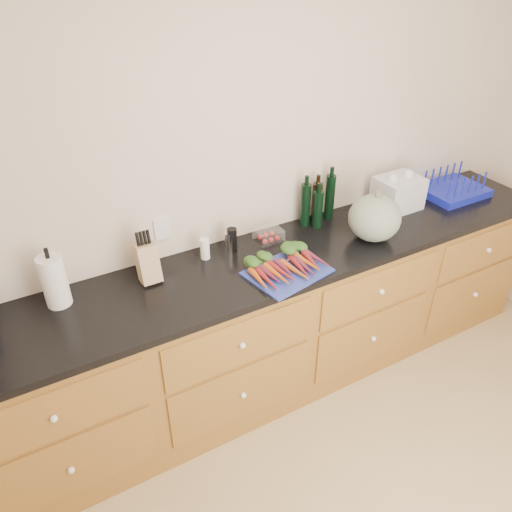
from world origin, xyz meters
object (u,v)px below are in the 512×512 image
squash (375,218)px  paper_towel (54,281)px  carrots (284,264)px  dish_rack (453,189)px  knife_block (148,263)px  tomato_box (269,235)px  cutting_board (287,272)px

squash → paper_towel: bearing=171.2°
carrots → dish_rack: dish_rack is taller
carrots → squash: size_ratio=1.28×
carrots → paper_towel: 1.13m
carrots → paper_towel: (-1.09, 0.28, 0.10)m
paper_towel → knife_block: 0.44m
knife_block → tomato_box: knife_block is taller
squash → knife_block: 1.29m
carrots → knife_block: bearing=157.9°
carrots → dish_rack: bearing=7.8°
squash → dish_rack: bearing=12.1°
knife_block → tomato_box: (0.73, 0.03, -0.07)m
paper_towel → cutting_board: bearing=-16.4°
cutting_board → dish_rack: size_ratio=0.98×
cutting_board → dish_rack: (1.48, 0.24, 0.04)m
tomato_box → dish_rack: 1.40m
cutting_board → tomato_box: bearing=76.1°
paper_towel → dish_rack: paper_towel is taller
paper_towel → knife_block: bearing=-2.6°
carrots → knife_block: knife_block is taller
carrots → squash: bearing=1.7°
squash → tomato_box: squash is taller
squash → knife_block: size_ratio=1.48×
dish_rack → paper_towel: bearing=178.2°
squash → knife_block: squash is taller
squash → paper_towel: size_ratio=1.14×
cutting_board → carrots: (0.00, 0.04, 0.03)m
carrots → squash: (0.62, 0.02, 0.10)m
cutting_board → knife_block: 0.72m
cutting_board → dish_rack: dish_rack is taller
squash → knife_block: (-1.26, 0.24, -0.03)m
squash → cutting_board: bearing=-174.9°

